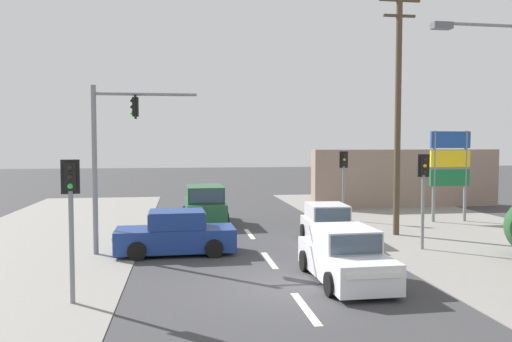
{
  "coord_description": "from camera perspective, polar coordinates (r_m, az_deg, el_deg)",
  "views": [
    {
      "loc": [
        -2.9,
        -13.45,
        3.94
      ],
      "look_at": [
        -0.31,
        4.0,
        2.98
      ],
      "focal_mm": 35.0,
      "sensor_mm": 36.0,
      "label": 1
    }
  ],
  "objects": [
    {
      "name": "ground_plane",
      "position": [
        14.31,
        3.66,
        -12.87
      ],
      "size": [
        140.0,
        140.0,
        0.0
      ],
      "primitive_type": "plane",
      "color": "#3A3A3D"
    },
    {
      "name": "traffic_signal_mast",
      "position": [
        18.37,
        -16.35,
        2.65
      ],
      "size": [
        3.69,
        0.44,
        6.0
      ],
      "color": "slate",
      "rests_on": "ground"
    },
    {
      "name": "kerb_left_verge",
      "position": [
        18.74,
        -26.0,
        -9.3
      ],
      "size": [
        8.0,
        40.0,
        0.02
      ],
      "primitive_type": "cube",
      "color": "gray",
      "rests_on": "ground"
    },
    {
      "name": "pedestal_signal_far_median",
      "position": [
        25.86,
        9.98,
        -0.31
      ],
      "size": [
        0.44,
        0.29,
        3.56
      ],
      "color": "slate",
      "rests_on": "ground"
    },
    {
      "name": "sedan_receding_far",
      "position": [
        14.71,
        10.12,
        -9.65
      ],
      "size": [
        1.93,
        4.26,
        1.56
      ],
      "color": "silver",
      "rests_on": "ground"
    },
    {
      "name": "pedestal_signal_right_kerb",
      "position": [
        19.47,
        18.57,
        -1.53
      ],
      "size": [
        0.44,
        0.29,
        3.56
      ],
      "color": "slate",
      "rests_on": "ground"
    },
    {
      "name": "shopping_plaza_sign",
      "position": [
        26.91,
        21.29,
        0.86
      ],
      "size": [
        2.1,
        0.16,
        4.6
      ],
      "color": "slate",
      "rests_on": "ground"
    },
    {
      "name": "lane_dash_mid",
      "position": [
        17.16,
        1.52,
        -10.15
      ],
      "size": [
        0.2,
        2.4,
        0.01
      ],
      "primitive_type": "cube",
      "color": "silver",
      "rests_on": "ground"
    },
    {
      "name": "pedestal_signal_left_kerb",
      "position": [
        12.99,
        -20.4,
        -3.81
      ],
      "size": [
        0.44,
        0.3,
        3.56
      ],
      "color": "slate",
      "rests_on": "ground"
    },
    {
      "name": "shopfront_wall_far",
      "position": [
        32.63,
        16.77,
        -0.78
      ],
      "size": [
        12.0,
        1.0,
        3.6
      ],
      "primitive_type": "cube",
      "color": "gray",
      "rests_on": "ground"
    },
    {
      "name": "suv_crossing_left",
      "position": [
        24.77,
        -5.89,
        -3.99
      ],
      "size": [
        2.12,
        4.57,
        1.9
      ],
      "color": "#235633",
      "rests_on": "ground"
    },
    {
      "name": "sedan_kerbside_parked",
      "position": [
        18.2,
        -9.14,
        -7.17
      ],
      "size": [
        4.28,
        1.97,
        1.56
      ],
      "color": "navy",
      "rests_on": "ground"
    },
    {
      "name": "hatchback_oncoming_mid",
      "position": [
        20.14,
        8.24,
        -6.16
      ],
      "size": [
        1.93,
        3.71,
        1.53
      ],
      "color": "silver",
      "rests_on": "ground"
    },
    {
      "name": "lane_dash_near",
      "position": [
        12.45,
        5.67,
        -15.33
      ],
      "size": [
        0.2,
        2.4,
        0.01
      ],
      "primitive_type": "cube",
      "color": "silver",
      "rests_on": "ground"
    },
    {
      "name": "utility_pole_midground_right",
      "position": [
        22.25,
        15.91,
        6.93
      ],
      "size": [
        1.8,
        0.26,
        10.45
      ],
      "color": "#4C3D2B",
      "rests_on": "ground"
    },
    {
      "name": "lane_dash_far",
      "position": [
        22.0,
        -0.75,
        -7.19
      ],
      "size": [
        0.2,
        2.4,
        0.01
      ],
      "primitive_type": "cube",
      "color": "silver",
      "rests_on": "ground"
    }
  ]
}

